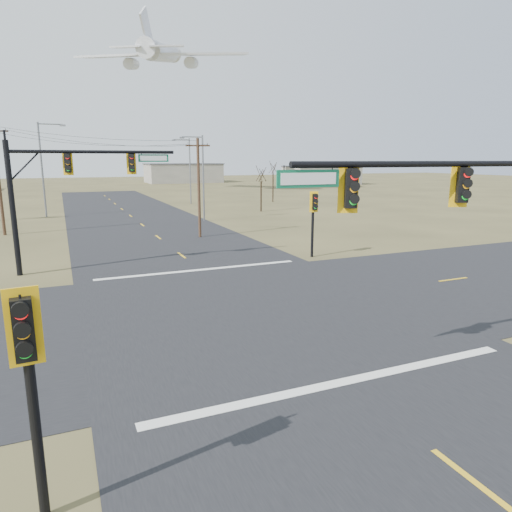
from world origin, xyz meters
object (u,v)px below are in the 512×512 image
(mast_arm_near, at_px, (466,206))
(streetlight_c, at_px, (44,164))
(bare_tree_d, at_px, (273,167))
(streetlight_a, at_px, (201,174))
(bare_tree_c, at_px, (261,174))
(utility_pole_near, at_px, (199,186))
(mast_arm_far, at_px, (67,178))
(pedestal_signal_ne, at_px, (314,209))
(streetlight_b, at_px, (189,167))
(pedestal_signal_sw, at_px, (27,356))

(mast_arm_near, bearing_deg, streetlight_c, 129.37)
(bare_tree_d, bearing_deg, streetlight_c, -167.76)
(mast_arm_near, xyz_separation_m, streetlight_a, (2.21, 35.94, -0.07))
(mast_arm_near, height_order, bare_tree_c, mast_arm_near)
(utility_pole_near, bearing_deg, mast_arm_far, -140.25)
(bare_tree_d, bearing_deg, pedestal_signal_ne, -111.38)
(mast_arm_far, distance_m, utility_pole_near, 13.16)
(streetlight_a, relative_size, bare_tree_c, 1.48)
(mast_arm_near, xyz_separation_m, streetlight_c, (-12.81, 46.44, 0.82))
(utility_pole_near, distance_m, bare_tree_d, 33.26)
(streetlight_b, bearing_deg, pedestal_signal_ne, -80.49)
(mast_arm_far, xyz_separation_m, bare_tree_c, (22.59, 24.13, -0.67))
(pedestal_signal_ne, xyz_separation_m, utility_pole_near, (-4.68, 10.68, 1.04))
(bare_tree_d, bearing_deg, pedestal_signal_sw, -118.88)
(pedestal_signal_ne, height_order, bare_tree_d, bare_tree_d)
(mast_arm_far, bearing_deg, pedestal_signal_ne, 7.66)
(mast_arm_near, bearing_deg, pedestal_signal_sw, -145.20)
(utility_pole_near, bearing_deg, streetlight_b, 76.66)
(bare_tree_c, bearing_deg, mast_arm_far, -133.11)
(streetlight_c, bearing_deg, utility_pole_near, -38.25)
(utility_pole_near, xyz_separation_m, streetlight_c, (-11.94, 20.17, 1.59))
(utility_pole_near, relative_size, streetlight_a, 0.92)
(pedestal_signal_ne, distance_m, utility_pole_near, 11.71)
(streetlight_c, relative_size, bare_tree_c, 1.75)
(streetlight_b, height_order, bare_tree_d, streetlight_b)
(mast_arm_far, relative_size, pedestal_signal_sw, 2.08)
(mast_arm_near, xyz_separation_m, pedestal_signal_sw, (-12.10, -2.32, -1.80))
(utility_pole_near, height_order, bare_tree_d, utility_pole_near)
(pedestal_signal_ne, relative_size, streetlight_c, 0.42)
(mast_arm_near, relative_size, streetlight_b, 1.10)
(mast_arm_near, height_order, streetlight_b, streetlight_b)
(mast_arm_far, bearing_deg, streetlight_a, 70.38)
(bare_tree_c, bearing_deg, mast_arm_near, -105.47)
(mast_arm_far, xyz_separation_m, pedestal_signal_ne, (14.76, -2.29, -2.13))
(pedestal_signal_ne, xyz_separation_m, streetlight_a, (-1.60, 20.34, 1.74))
(streetlight_c, bearing_deg, mast_arm_far, -65.15)
(mast_arm_far, xyz_separation_m, utility_pole_near, (10.08, 8.38, -1.09))
(mast_arm_near, bearing_deg, bare_tree_c, 98.47)
(mast_arm_near, relative_size, mast_arm_far, 1.13)
(streetlight_c, bearing_deg, bare_tree_d, 33.37)
(streetlight_a, bearing_deg, bare_tree_c, 44.78)
(streetlight_b, relative_size, bare_tree_d, 1.44)
(pedestal_signal_sw, relative_size, bare_tree_d, 0.68)
(bare_tree_c, bearing_deg, streetlight_a, -147.16)
(utility_pole_near, bearing_deg, bare_tree_d, 54.24)
(mast_arm_near, xyz_separation_m, streetlight_b, (6.02, 55.39, 0.24))
(utility_pole_near, height_order, streetlight_a, streetlight_a)
(pedestal_signal_ne, bearing_deg, bare_tree_d, 92.79)
(streetlight_b, relative_size, bare_tree_c, 1.57)
(streetlight_c, bearing_deg, streetlight_a, -13.84)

